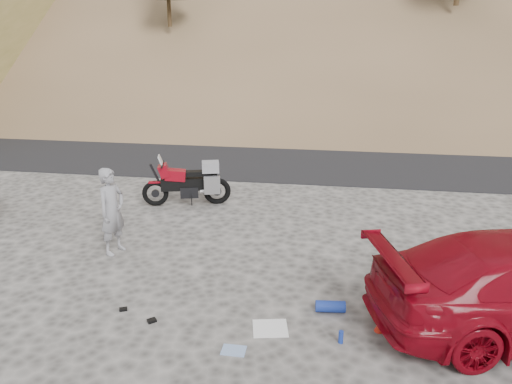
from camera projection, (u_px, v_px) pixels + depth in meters
The scene contains 11 objects.
ground at pixel (153, 268), 9.31m from camera, with size 140.00×140.00×0.00m, color #454340.
road at pixel (241, 152), 17.74m from camera, with size 120.00×7.00×0.05m, color black.
motorcycle at pixel (191, 183), 12.41m from camera, with size 2.16×0.97×1.31m.
man at pixel (116, 252), 9.98m from camera, with size 0.63×0.42×1.74m, color gray.
gear_white_cloth at pixel (270, 328), 7.46m from camera, with size 0.52×0.46×0.02m, color white.
gear_blue_mat at pixel (330, 306), 7.88m from camera, with size 0.19×0.19×0.47m, color navy.
gear_bottle at pixel (341, 337), 7.10m from camera, with size 0.07×0.07×0.19m, color navy.
gear_funnel at pixel (380, 325), 7.38m from camera, with size 0.15×0.15×0.19m, color #B51A0C.
gear_glove_a at pixel (123, 309), 7.94m from camera, with size 0.12×0.09×0.04m, color black.
gear_glove_b at pixel (152, 321), 7.63m from camera, with size 0.13×0.10×0.04m, color black.
gear_blue_cloth at pixel (234, 350), 6.96m from camera, with size 0.34×0.25×0.01m, color #819CC7.
Camera 1 is at (3.17, -7.98, 4.33)m, focal length 35.00 mm.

